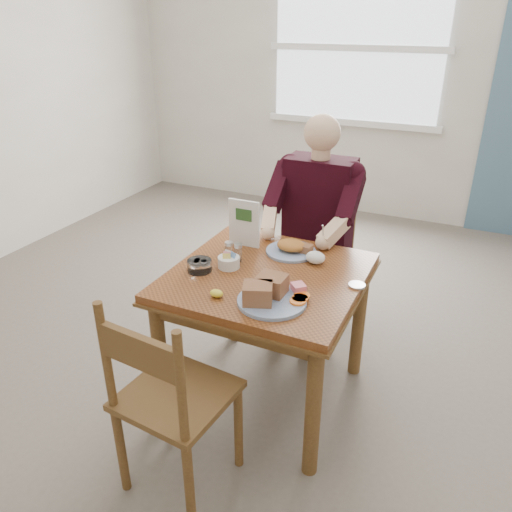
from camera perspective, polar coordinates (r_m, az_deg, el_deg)
The scene contains 16 objects.
floor at distance 2.85m, azimuth 1.13°, elevation -15.35°, with size 6.00×6.00×0.00m, color #5F584D.
wall_back at distance 5.06m, azimuth 16.01°, elevation 19.53°, with size 5.50×5.50×0.00m, color silver.
lemon_wedge at distance 2.22m, azimuth -4.53°, elevation -4.28°, with size 0.06×0.04×0.03m, color yellow.
napkin at distance 2.52m, azimuth 6.80°, elevation -0.16°, with size 0.10×0.08×0.06m, color white.
metal_dish at distance 2.35m, azimuth 11.45°, elevation -3.28°, with size 0.08×0.08×0.01m, color silver.
window at distance 5.10m, azimuth 11.49°, elevation 22.28°, with size 1.72×0.04×1.42m.
table at distance 2.48m, azimuth 1.26°, elevation -4.20°, with size 0.92×0.92×0.75m.
chair_far at distance 3.22m, azimuth 6.96°, elevation -0.17°, with size 0.42×0.42×0.95m.
chair_near at distance 2.13m, azimuth -9.80°, elevation -15.85°, with size 0.46×0.46×0.95m.
diner at distance 3.01m, azimuth 6.75°, elevation 4.85°, with size 0.53×0.56×1.39m.
near_plate at distance 2.17m, azimuth 1.58°, elevation -4.34°, with size 0.37×0.37×0.10m.
far_plate at distance 2.62m, azimuth 4.15°, elevation 0.91°, with size 0.29×0.29×0.07m.
caddy at distance 2.47m, azimuth -3.13°, elevation -0.68°, with size 0.12×0.12×0.08m.
shakers at distance 2.54m, azimuth -2.59°, elevation 0.55°, with size 0.10×0.05×0.09m.
creamer at distance 2.45m, azimuth -6.46°, elevation -1.07°, with size 0.16×0.16×0.06m.
menu at distance 2.66m, azimuth -1.38°, elevation 3.80°, with size 0.18×0.02×0.26m.
Camera 1 is at (0.85, -1.97, 1.88)m, focal length 35.00 mm.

